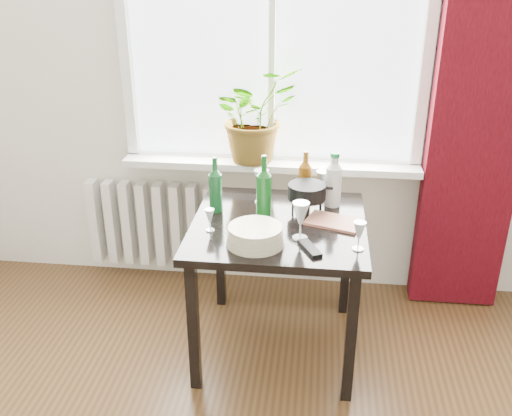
# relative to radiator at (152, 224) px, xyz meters

# --- Properties ---
(window) EXTENTS (1.72, 0.08, 1.62)m
(window) POSITION_rel_radiator_xyz_m (0.75, 0.04, 1.22)
(window) COLOR white
(window) RESTS_ON ground
(windowsill) EXTENTS (1.72, 0.20, 0.04)m
(windowsill) POSITION_rel_radiator_xyz_m (0.75, -0.03, 0.44)
(windowsill) COLOR silver
(windowsill) RESTS_ON ground
(curtain) EXTENTS (0.50, 0.12, 2.56)m
(curtain) POSITION_rel_radiator_xyz_m (1.87, -0.06, 0.92)
(curtain) COLOR #33040A
(curtain) RESTS_ON ground
(radiator) EXTENTS (0.80, 0.10, 0.55)m
(radiator) POSITION_rel_radiator_xyz_m (0.00, 0.00, 0.00)
(radiator) COLOR silver
(radiator) RESTS_ON ground
(table) EXTENTS (0.85, 0.85, 0.74)m
(table) POSITION_rel_radiator_xyz_m (0.85, -0.63, 0.27)
(table) COLOR black
(table) RESTS_ON ground
(potted_plant) EXTENTS (0.64, 0.63, 0.54)m
(potted_plant) POSITION_rel_radiator_xyz_m (0.66, -0.02, 0.73)
(potted_plant) COLOR #37751F
(potted_plant) RESTS_ON windowsill
(wine_bottle_left) EXTENTS (0.08, 0.08, 0.29)m
(wine_bottle_left) POSITION_rel_radiator_xyz_m (0.52, -0.53, 0.51)
(wine_bottle_left) COLOR #0D441C
(wine_bottle_left) RESTS_ON table
(wine_bottle_right) EXTENTS (0.10, 0.10, 0.33)m
(wine_bottle_right) POSITION_rel_radiator_xyz_m (0.77, -0.57, 0.52)
(wine_bottle_right) COLOR #0E4914
(wine_bottle_right) RESTS_ON table
(bottle_amber) EXTENTS (0.07, 0.07, 0.28)m
(bottle_amber) POSITION_rel_radiator_xyz_m (0.96, -0.34, 0.50)
(bottle_amber) COLOR brown
(bottle_amber) RESTS_ON table
(cleaning_bottle) EXTENTS (0.10, 0.10, 0.29)m
(cleaning_bottle) POSITION_rel_radiator_xyz_m (1.11, -0.39, 0.51)
(cleaning_bottle) COLOR silver
(cleaning_bottle) RESTS_ON table
(wineglass_front_right) EXTENTS (0.08, 0.08, 0.19)m
(wineglass_front_right) POSITION_rel_radiator_xyz_m (0.96, -0.79, 0.45)
(wineglass_front_right) COLOR silver
(wineglass_front_right) RESTS_ON table
(wineglass_far_right) EXTENTS (0.07, 0.07, 0.14)m
(wineglass_far_right) POSITION_rel_radiator_xyz_m (1.22, -0.87, 0.43)
(wineglass_far_right) COLOR silver
(wineglass_far_right) RESTS_ON table
(wineglass_back_center) EXTENTS (0.08, 0.08, 0.17)m
(wineglass_back_center) POSITION_rel_radiator_xyz_m (1.06, -0.32, 0.44)
(wineglass_back_center) COLOR #B4BEC2
(wineglass_back_center) RESTS_ON table
(wineglass_back_left) EXTENTS (0.10, 0.10, 0.19)m
(wineglass_back_left) POSITION_rel_radiator_xyz_m (0.74, -0.40, 0.45)
(wineglass_back_left) COLOR silver
(wineglass_back_left) RESTS_ON table
(wineglass_front_left) EXTENTS (0.06, 0.06, 0.11)m
(wineglass_front_left) POSITION_rel_radiator_xyz_m (0.53, -0.76, 0.42)
(wineglass_front_left) COLOR silver
(wineglass_front_left) RESTS_ON table
(plate_stack) EXTENTS (0.32, 0.32, 0.09)m
(plate_stack) POSITION_rel_radiator_xyz_m (0.76, -0.87, 0.40)
(plate_stack) COLOR beige
(plate_stack) RESTS_ON table
(fondue_pot) EXTENTS (0.24, 0.21, 0.15)m
(fondue_pot) POSITION_rel_radiator_xyz_m (0.98, -0.48, 0.44)
(fondue_pot) COLOR black
(fondue_pot) RESTS_ON table
(tv_remote) EXTENTS (0.12, 0.17, 0.02)m
(tv_remote) POSITION_rel_radiator_xyz_m (1.01, -0.90, 0.37)
(tv_remote) COLOR black
(tv_remote) RESTS_ON table
(cutting_board) EXTENTS (0.30, 0.24, 0.01)m
(cutting_board) POSITION_rel_radiator_xyz_m (1.12, -0.60, 0.37)
(cutting_board) COLOR #AC674D
(cutting_board) RESTS_ON table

